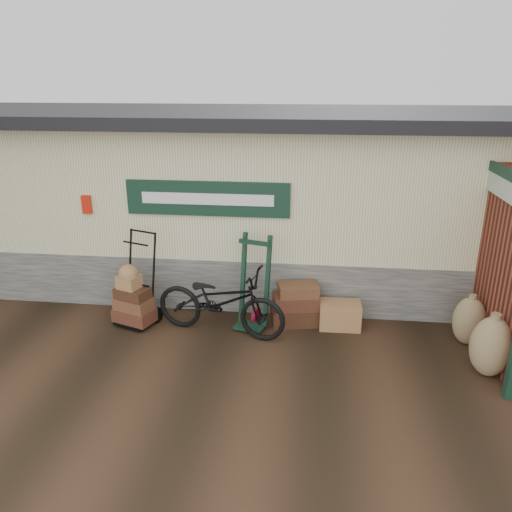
{
  "coord_description": "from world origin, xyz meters",
  "views": [
    {
      "loc": [
        1.35,
        -6.56,
        3.75
      ],
      "look_at": [
        0.48,
        0.9,
        1.05
      ],
      "focal_mm": 35.0,
      "sensor_mm": 36.0,
      "label": 1
    }
  ],
  "objects_px": {
    "porter_trolley": "(138,277)",
    "suitcase_stack": "(296,303)",
    "wicker_hamper": "(340,315)",
    "bicycle": "(220,297)",
    "green_barrow": "(254,282)"
  },
  "relations": [
    {
      "from": "bicycle",
      "to": "porter_trolley",
      "type": "bearing_deg",
      "value": 90.45
    },
    {
      "from": "suitcase_stack",
      "to": "wicker_hamper",
      "type": "bearing_deg",
      "value": -5.52
    },
    {
      "from": "porter_trolley",
      "to": "wicker_hamper",
      "type": "bearing_deg",
      "value": 22.34
    },
    {
      "from": "porter_trolley",
      "to": "green_barrow",
      "type": "height_order",
      "value": "porter_trolley"
    },
    {
      "from": "wicker_hamper",
      "to": "bicycle",
      "type": "distance_m",
      "value": 1.92
    },
    {
      "from": "porter_trolley",
      "to": "bicycle",
      "type": "relative_size",
      "value": 0.73
    },
    {
      "from": "porter_trolley",
      "to": "suitcase_stack",
      "type": "xyz_separation_m",
      "value": [
        2.5,
        0.22,
        -0.41
      ]
    },
    {
      "from": "green_barrow",
      "to": "porter_trolley",
      "type": "bearing_deg",
      "value": -162.42
    },
    {
      "from": "suitcase_stack",
      "to": "wicker_hamper",
      "type": "distance_m",
      "value": 0.72
    },
    {
      "from": "porter_trolley",
      "to": "green_barrow",
      "type": "bearing_deg",
      "value": 20.94
    },
    {
      "from": "green_barrow",
      "to": "wicker_hamper",
      "type": "height_order",
      "value": "green_barrow"
    },
    {
      "from": "suitcase_stack",
      "to": "wicker_hamper",
      "type": "relative_size",
      "value": 1.21
    },
    {
      "from": "porter_trolley",
      "to": "suitcase_stack",
      "type": "bearing_deg",
      "value": 24.63
    },
    {
      "from": "suitcase_stack",
      "to": "wicker_hamper",
      "type": "xyz_separation_m",
      "value": [
        0.7,
        -0.07,
        -0.13
      ]
    },
    {
      "from": "wicker_hamper",
      "to": "suitcase_stack",
      "type": "bearing_deg",
      "value": 174.48
    }
  ]
}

